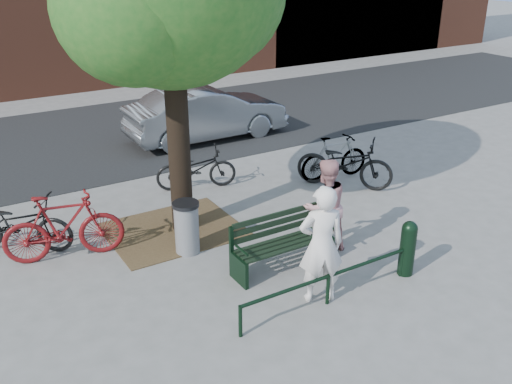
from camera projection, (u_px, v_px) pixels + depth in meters
ground at (283, 268)px, 9.50m from camera, size 90.00×90.00×0.00m
dirt_pit at (174, 230)px, 10.75m from camera, size 2.40×2.00×0.02m
road at (116, 134)px, 16.16m from camera, size 40.00×7.00×0.01m
park_bench at (281, 241)px, 9.38m from camera, size 1.74×0.54×0.97m
guard_railing at (328, 281)px, 8.40m from camera, size 3.06×0.06×0.51m
person_left at (321, 245)px, 8.32m from camera, size 0.79×0.66×1.86m
person_right at (325, 206)px, 9.74m from camera, size 0.86×0.69×1.70m
bollard at (408, 246)px, 9.14m from camera, size 0.25×0.25×0.95m
litter_bin at (187, 227)px, 9.82m from camera, size 0.46×0.46×0.95m
bicycle_a at (18, 224)px, 9.88m from camera, size 1.95×1.66×1.01m
bicycle_b at (63, 227)px, 9.57m from camera, size 2.07×1.01×1.20m
bicycle_c at (196, 168)px, 12.44m from camera, size 1.86×1.12×0.92m
bicycle_d at (334, 157)px, 12.95m from camera, size 1.74×0.68×1.02m
bicycle_e at (345, 163)px, 12.48m from camera, size 1.95×2.07×1.11m
parked_car at (207, 113)px, 15.55m from camera, size 4.41×1.54×1.45m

